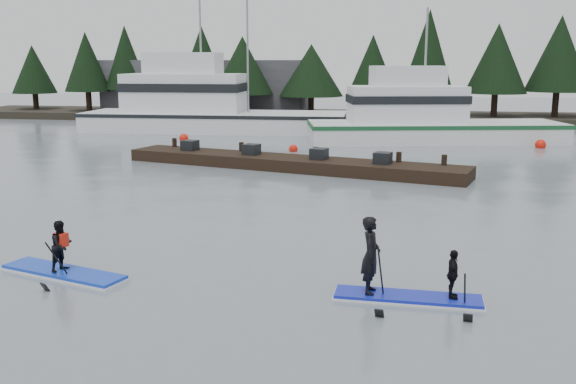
% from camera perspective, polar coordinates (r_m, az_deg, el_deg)
% --- Properties ---
extents(ground, '(160.00, 160.00, 0.00)m').
position_cam_1_polar(ground, '(13.90, -4.27, -9.40)').
color(ground, slate).
rests_on(ground, ground).
extents(far_shore, '(70.00, 8.00, 0.60)m').
position_cam_1_polar(far_shore, '(54.87, 6.46, 6.66)').
color(far_shore, '#2D281E').
rests_on(far_shore, ground).
extents(treeline, '(60.00, 4.00, 8.00)m').
position_cam_1_polar(treeline, '(54.89, 6.45, 6.35)').
color(treeline, black).
rests_on(treeline, ground).
extents(waterfront_building, '(18.00, 6.00, 5.00)m').
position_cam_1_polar(waterfront_building, '(59.18, -7.20, 9.14)').
color(waterfront_building, '#4C4C51').
rests_on(waterfront_building, ground).
extents(fishing_boat_large, '(18.74, 5.86, 10.37)m').
position_cam_1_polar(fishing_boat_large, '(46.52, -7.17, 6.38)').
color(fishing_boat_large, white).
rests_on(fishing_boat_large, ground).
extents(fishing_boat_medium, '(16.09, 7.60, 9.09)m').
position_cam_1_polar(fishing_boat_medium, '(40.97, 12.31, 5.31)').
color(fishing_boat_medium, white).
rests_on(fishing_boat_medium, ground).
extents(floating_dock, '(16.62, 6.58, 0.55)m').
position_cam_1_polar(floating_dock, '(29.92, 0.11, 2.59)').
color(floating_dock, black).
rests_on(floating_dock, ground).
extents(buoy_a, '(0.58, 0.58, 0.58)m').
position_cam_1_polar(buoy_a, '(41.07, -9.24, 4.52)').
color(buoy_a, red).
rests_on(buoy_a, ground).
extents(buoy_c, '(0.63, 0.63, 0.63)m').
position_cam_1_polar(buoy_c, '(40.06, 21.51, 3.68)').
color(buoy_c, red).
rests_on(buoy_c, ground).
extents(buoy_b, '(0.49, 0.49, 0.49)m').
position_cam_1_polar(buoy_b, '(35.81, 0.48, 3.64)').
color(buoy_b, red).
rests_on(buoy_b, ground).
extents(paddleboard_solo, '(3.34, 1.71, 1.80)m').
position_cam_1_polar(paddleboard_solo, '(16.06, -19.41, -5.59)').
color(paddleboard_solo, blue).
rests_on(paddleboard_solo, ground).
extents(paddleboard_duo, '(3.10, 1.09, 2.33)m').
position_cam_1_polar(paddleboard_duo, '(13.80, 9.77, -6.98)').
color(paddleboard_duo, '#1321B3').
rests_on(paddleboard_duo, ground).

